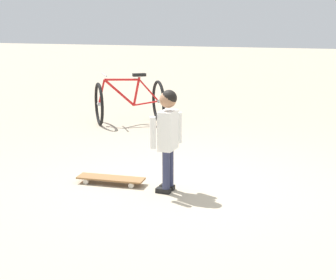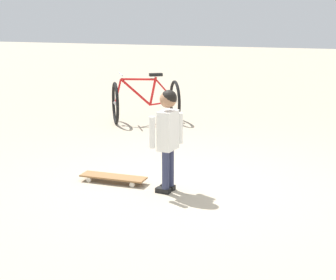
# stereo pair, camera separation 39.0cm
# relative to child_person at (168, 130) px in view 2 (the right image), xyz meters

# --- Properties ---
(ground_plane) EXTENTS (50.00, 50.00, 0.00)m
(ground_plane) POSITION_rel_child_person_xyz_m (-0.18, -0.20, -0.66)
(ground_plane) COLOR tan
(child_person) EXTENTS (0.24, 0.36, 1.06)m
(child_person) POSITION_rel_child_person_xyz_m (0.00, 0.00, 0.00)
(child_person) COLOR #2D3351
(child_person) RESTS_ON ground
(skateboard) EXTENTS (0.74, 0.22, 0.07)m
(skateboard) POSITION_rel_child_person_xyz_m (0.66, -0.05, -0.60)
(skateboard) COLOR olive
(skateboard) RESTS_ON ground
(bicycle_near) EXTENTS (1.28, 1.18, 0.85)m
(bicycle_near) POSITION_rel_child_person_xyz_m (1.63, -3.10, -0.28)
(bicycle_near) COLOR black
(bicycle_near) RESTS_ON ground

